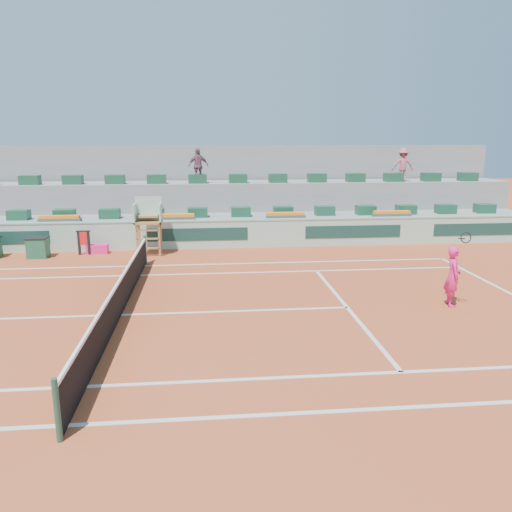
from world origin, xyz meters
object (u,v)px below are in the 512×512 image
object	(u,v)px
player_bag	(97,249)
umpire_chair	(148,218)
drink_cooler_a	(38,247)
tennis_player	(453,276)

from	to	relation	value
player_bag	umpire_chair	world-z (taller)	umpire_chair
player_bag	drink_cooler_a	xyz separation A→B (m)	(-2.25, -0.50, 0.23)
umpire_chair	player_bag	bearing A→B (deg)	171.08
umpire_chair	drink_cooler_a	distance (m)	4.63
tennis_player	player_bag	bearing A→B (deg)	145.82
umpire_chair	tennis_player	world-z (taller)	umpire_chair
player_bag	drink_cooler_a	size ratio (longest dim) A/B	1.05
player_bag	drink_cooler_a	distance (m)	2.32
umpire_chair	drink_cooler_a	world-z (taller)	umpire_chair
umpire_chair	tennis_player	xyz separation A→B (m)	(9.46, -7.59, -0.65)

